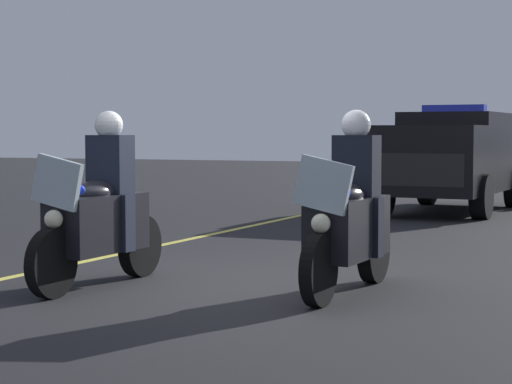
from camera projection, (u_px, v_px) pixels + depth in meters
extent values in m
plane|color=black|center=(244.00, 284.00, 9.56)|extent=(80.00, 80.00, 0.00)
cube|color=#E0D14C|center=(46.00, 270.00, 10.54)|extent=(48.00, 0.12, 0.01)
cylinder|color=black|center=(52.00, 263.00, 8.70)|extent=(0.64, 0.13, 0.64)
cylinder|color=black|center=(140.00, 246.00, 10.05)|extent=(0.64, 0.15, 0.64)
cube|color=black|center=(98.00, 224.00, 9.34)|extent=(1.21, 0.47, 0.56)
ellipsoid|color=black|center=(94.00, 193.00, 9.28)|extent=(0.57, 0.33, 0.24)
cube|color=silver|center=(57.00, 182.00, 8.74)|extent=(0.07, 0.56, 0.53)
sphere|color=#F9F4CC|center=(54.00, 219.00, 8.71)|extent=(0.17, 0.17, 0.17)
sphere|color=red|center=(52.00, 189.00, 8.93)|extent=(0.09, 0.09, 0.09)
sphere|color=#1933F2|center=(80.00, 190.00, 8.80)|extent=(0.09, 0.09, 0.09)
cube|color=black|center=(110.00, 165.00, 9.51)|extent=(0.29, 0.41, 0.60)
cube|color=black|center=(125.00, 223.00, 9.41)|extent=(0.18, 0.14, 0.56)
cube|color=black|center=(91.00, 221.00, 9.58)|extent=(0.18, 0.14, 0.56)
sphere|color=white|center=(109.00, 125.00, 9.47)|extent=(0.28, 0.28, 0.28)
cylinder|color=black|center=(319.00, 270.00, 8.28)|extent=(0.64, 0.13, 0.64)
cylinder|color=black|center=(374.00, 251.00, 9.63)|extent=(0.64, 0.15, 0.64)
cube|color=black|center=(348.00, 228.00, 8.92)|extent=(1.21, 0.47, 0.56)
ellipsoid|color=black|center=(346.00, 196.00, 8.85)|extent=(0.57, 0.33, 0.24)
cube|color=silver|center=(323.00, 185.00, 8.32)|extent=(0.07, 0.56, 0.53)
sphere|color=#F9F4CC|center=(321.00, 223.00, 8.29)|extent=(0.17, 0.17, 0.17)
sphere|color=red|center=(312.00, 192.00, 8.51)|extent=(0.09, 0.09, 0.09)
sphere|color=#1933F2|center=(346.00, 193.00, 8.38)|extent=(0.09, 0.09, 0.09)
cube|color=black|center=(356.00, 167.00, 9.09)|extent=(0.29, 0.41, 0.60)
cube|color=black|center=(374.00, 227.00, 8.99)|extent=(0.18, 0.14, 0.56)
cube|color=black|center=(334.00, 225.00, 9.16)|extent=(0.18, 0.14, 0.56)
sphere|color=silver|center=(356.00, 124.00, 9.05)|extent=(0.28, 0.28, 0.28)
cube|color=black|center=(452.00, 158.00, 18.49)|extent=(4.94, 2.01, 1.24)
cube|color=black|center=(456.00, 122.00, 18.72)|extent=(2.44, 1.80, 0.36)
cube|color=#2633D8|center=(454.00, 108.00, 18.53)|extent=(0.31, 1.21, 0.14)
cube|color=black|center=(418.00, 170.00, 16.34)|extent=(0.16, 1.62, 0.56)
cylinder|color=black|center=(481.00, 196.00, 16.75)|extent=(0.81, 0.30, 0.80)
cylinder|color=black|center=(382.00, 194.00, 17.52)|extent=(0.81, 0.30, 0.80)
cylinder|color=black|center=(427.00, 185.00, 20.31)|extent=(0.81, 0.30, 0.80)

